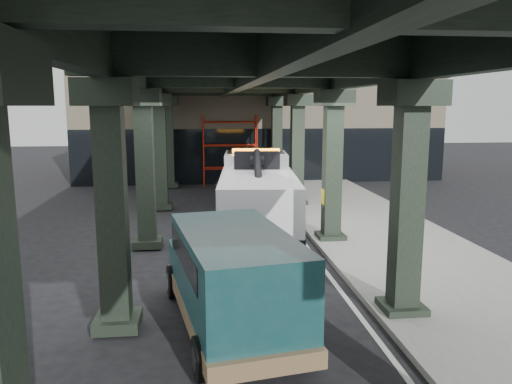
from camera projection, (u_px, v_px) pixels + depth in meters
ground at (260, 263)px, 14.45m from camera, size 90.00×90.00×0.00m
sidewalk at (385, 238)px, 16.88m from camera, size 5.00×40.00×0.15m
lane_stripe at (304, 243)px, 16.59m from camera, size 0.12×38.00×0.01m
viaduct at (240, 74)px, 15.43m from camera, size 7.40×32.00×6.40m
building at (255, 113)px, 33.57m from camera, size 22.00×10.00×8.00m
scaffolding at (230, 148)px, 28.43m from camera, size 3.08×0.88×4.00m
tow_truck at (257, 190)px, 18.50m from camera, size 3.28×9.15×2.94m
towed_van at (232, 277)px, 9.93m from camera, size 2.86×5.48×2.12m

